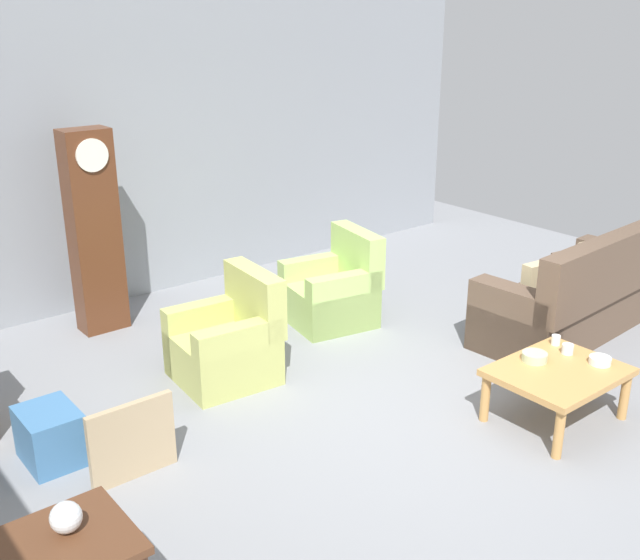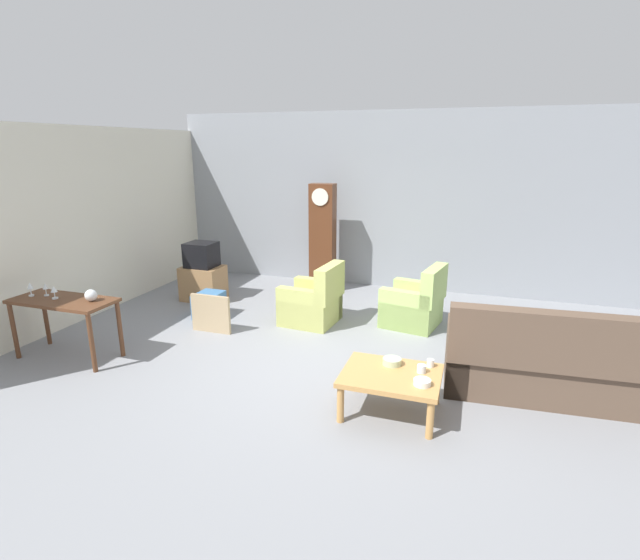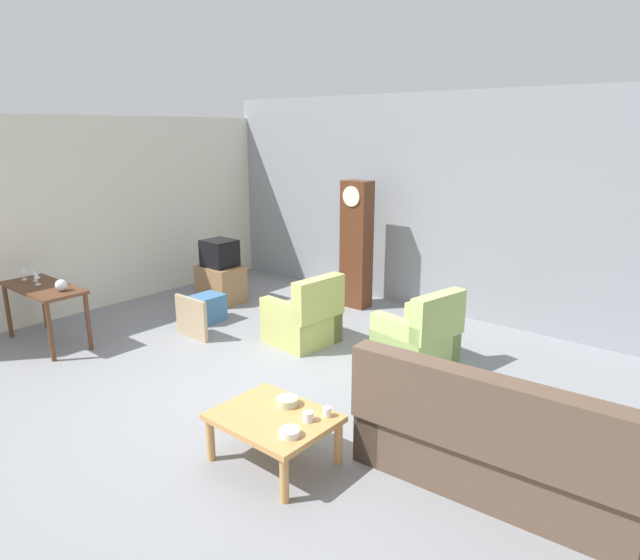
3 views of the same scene
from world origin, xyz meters
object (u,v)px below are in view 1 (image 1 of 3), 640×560
at_px(storage_box_blue, 50,436).
at_px(cup_white_porcelain, 556,340).
at_px(framed_picture_leaning, 132,441).
at_px(cup_blue_rimmed, 568,349).
at_px(grandfather_clock, 94,232).
at_px(bowl_white_stacked, 600,360).
at_px(couch_floral, 575,299).
at_px(coffee_table_wood, 558,376).
at_px(armchair_olive_near, 228,345).
at_px(armchair_olive_far, 333,293).
at_px(bowl_shallow_green, 535,357).
at_px(glass_dome_cloche, 66,517).

xyz_separation_m(storage_box_blue, cup_white_porcelain, (3.54, -1.59, 0.28)).
xyz_separation_m(framed_picture_leaning, cup_blue_rimmed, (3.11, -1.20, 0.19)).
bearing_deg(grandfather_clock, bowl_white_stacked, -60.04).
relative_size(framed_picture_leaning, cup_white_porcelain, 7.56).
relative_size(couch_floral, coffee_table_wood, 2.24).
height_order(armchair_olive_near, framed_picture_leaning, armchair_olive_near).
relative_size(coffee_table_wood, framed_picture_leaning, 1.60).
bearing_deg(armchair_olive_near, framed_picture_leaning, -146.82).
distance_m(armchair_olive_far, grandfather_clock, 2.37).
distance_m(cup_blue_rimmed, bowl_shallow_green, 0.32).
xyz_separation_m(coffee_table_wood, grandfather_clock, (-1.96, 3.81, 0.61)).
xyz_separation_m(coffee_table_wood, cup_blue_rimmed, (0.28, 0.11, 0.10)).
height_order(coffee_table_wood, storage_box_blue, coffee_table_wood).
xyz_separation_m(couch_floral, storage_box_blue, (-4.71, 1.00, -0.16)).
relative_size(armchair_olive_near, cup_blue_rimmed, 10.29).
xyz_separation_m(armchair_olive_far, cup_white_porcelain, (0.45, -2.25, 0.16)).
bearing_deg(bowl_shallow_green, grandfather_clock, 118.17).
bearing_deg(storage_box_blue, cup_blue_rimmed, -26.71).
relative_size(glass_dome_cloche, cup_blue_rimmed, 1.63).
distance_m(armchair_olive_far, bowl_shallow_green, 2.33).
xyz_separation_m(armchair_olive_far, glass_dome_cloche, (-3.59, -2.45, 0.54)).
xyz_separation_m(coffee_table_wood, cup_white_porcelain, (0.35, 0.27, 0.10)).
relative_size(glass_dome_cloche, bowl_shallow_green, 0.76).
height_order(coffee_table_wood, grandfather_clock, grandfather_clock).
height_order(storage_box_blue, bowl_white_stacked, bowl_white_stacked).
bearing_deg(bowl_white_stacked, framed_picture_leaning, 155.06).
bearing_deg(bowl_white_stacked, armchair_olive_far, 98.87).
xyz_separation_m(armchair_olive_far, storage_box_blue, (-3.09, -0.66, -0.11)).
relative_size(armchair_olive_far, storage_box_blue, 1.98).
xyz_separation_m(storage_box_blue, bowl_shallow_green, (3.16, -1.66, 0.27)).
relative_size(grandfather_clock, glass_dome_cloche, 13.41).
height_order(couch_floral, bowl_white_stacked, couch_floral).
height_order(couch_floral, armchair_olive_near, couch_floral).
height_order(cup_white_porcelain, cup_blue_rimmed, cup_white_porcelain).
height_order(armchair_olive_near, storage_box_blue, armchair_olive_near).
distance_m(coffee_table_wood, framed_picture_leaning, 3.12).
relative_size(armchair_olive_far, glass_dome_cloche, 6.33).
distance_m(coffee_table_wood, grandfather_clock, 4.33).
bearing_deg(bowl_white_stacked, armchair_olive_near, 129.43).
bearing_deg(coffee_table_wood, armchair_olive_near, 126.14).
xyz_separation_m(armchair_olive_near, bowl_shallow_green, (1.54, -1.95, 0.16)).
xyz_separation_m(couch_floral, bowl_white_stacked, (-1.20, -1.00, 0.10)).
distance_m(couch_floral, armchair_olive_near, 3.34).
bearing_deg(cup_white_porcelain, couch_floral, 26.53).
xyz_separation_m(couch_floral, cup_blue_rimmed, (-1.24, -0.74, 0.11)).
bearing_deg(armchair_olive_near, glass_dome_cloche, -135.61).
bearing_deg(cup_blue_rimmed, grandfather_clock, 121.24).
distance_m(armchair_olive_near, bowl_white_stacked, 2.97).
height_order(armchair_olive_near, glass_dome_cloche, armchair_olive_near).
bearing_deg(cup_blue_rimmed, bowl_white_stacked, -81.76).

